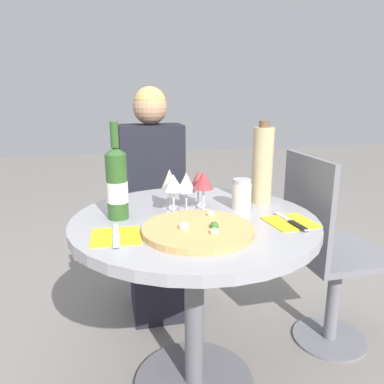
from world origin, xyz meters
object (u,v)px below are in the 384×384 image
(dining_table, at_px, (194,257))
(seated_diner, at_px, (155,213))
(chair_behind_diner, at_px, (152,220))
(pizza_large, at_px, (198,230))
(tall_carafe, at_px, (262,165))
(wine_bottle, at_px, (117,183))
(chair_empty_side, at_px, (326,256))

(dining_table, distance_m, seated_diner, 0.66)
(chair_behind_diner, xyz_separation_m, pizza_large, (0.03, -0.94, 0.29))
(chair_behind_diner, xyz_separation_m, tall_carafe, (0.36, -0.67, 0.43))
(wine_bottle, distance_m, tall_carafe, 0.57)
(chair_behind_diner, bearing_deg, chair_empty_side, 136.41)
(chair_empty_side, height_order, tall_carafe, tall_carafe)
(dining_table, xyz_separation_m, seated_diner, (-0.06, 0.65, -0.03))
(seated_diner, relative_size, tall_carafe, 3.62)
(chair_behind_diner, height_order, wine_bottle, wine_bottle)
(chair_behind_diner, relative_size, tall_carafe, 2.75)
(pizza_large, xyz_separation_m, tall_carafe, (0.33, 0.27, 0.14))
(chair_behind_diner, bearing_deg, wine_bottle, 74.53)
(chair_behind_diner, distance_m, chair_empty_side, 0.95)
(seated_diner, height_order, pizza_large, seated_diner)
(chair_behind_diner, xyz_separation_m, seated_diner, (-0.00, -0.14, 0.09))
(chair_behind_diner, relative_size, seated_diner, 0.76)
(dining_table, distance_m, pizza_large, 0.22)
(chair_behind_diner, height_order, chair_empty_side, same)
(chair_empty_side, height_order, wine_bottle, wine_bottle)
(chair_behind_diner, distance_m, seated_diner, 0.16)
(chair_empty_side, xyz_separation_m, tall_carafe, (-0.33, -0.01, 0.43))
(seated_diner, xyz_separation_m, wine_bottle, (-0.20, -0.60, 0.31))
(chair_empty_side, bearing_deg, tall_carafe, -87.98)
(seated_diner, distance_m, chair_empty_side, 0.87)
(chair_empty_side, relative_size, tall_carafe, 2.75)
(wine_bottle, bearing_deg, tall_carafe, 6.86)
(seated_diner, height_order, tall_carafe, seated_diner)
(wine_bottle, bearing_deg, dining_table, -11.63)
(chair_behind_diner, distance_m, tall_carafe, 0.87)
(tall_carafe, bearing_deg, chair_behind_diner, 118.35)
(chair_behind_diner, distance_m, wine_bottle, 0.86)
(pizza_large, distance_m, wine_bottle, 0.33)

